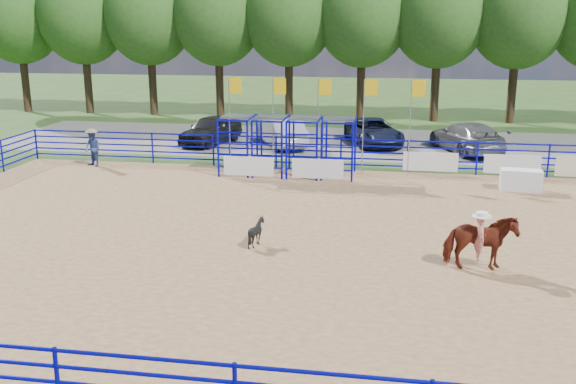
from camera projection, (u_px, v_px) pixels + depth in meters
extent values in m
plane|color=#365220|center=(314.00, 242.00, 19.82)|extent=(120.00, 120.00, 0.00)
cube|color=#9E774F|center=(314.00, 242.00, 19.82)|extent=(30.00, 20.00, 0.02)
cube|color=slate|center=(351.00, 143.00, 36.03)|extent=(40.00, 10.00, 0.01)
cube|color=white|center=(521.00, 180.00, 25.72)|extent=(1.64, 0.88, 0.85)
imported|color=maroon|center=(480.00, 242.00, 17.37)|extent=(1.95, 1.01, 1.59)
imported|color=red|center=(482.00, 215.00, 17.17)|extent=(0.34, 0.48, 1.25)
cylinder|color=white|center=(484.00, 192.00, 17.00)|extent=(0.54, 0.54, 0.12)
imported|color=black|center=(256.00, 232.00, 19.38)|extent=(1.01, 0.98, 0.84)
imported|color=navy|center=(93.00, 149.00, 29.87)|extent=(1.01, 0.93, 1.67)
cylinder|color=tan|center=(91.00, 131.00, 29.65)|extent=(0.56, 0.56, 0.11)
imported|color=black|center=(211.00, 130.00, 35.52)|extent=(2.99, 4.91, 1.56)
imported|color=#9A9DA3|center=(282.00, 132.00, 34.77)|extent=(3.53, 5.08, 1.59)
imported|color=black|center=(374.00, 132.00, 35.31)|extent=(3.81, 5.55, 1.41)
imported|color=#535356|center=(466.00, 137.00, 33.29)|extent=(4.00, 5.80, 1.56)
cube|color=white|center=(249.00, 166.00, 27.68)|extent=(2.20, 0.04, 0.85)
cube|color=white|center=(318.00, 169.00, 27.21)|extent=(2.20, 0.04, 0.85)
cube|color=white|center=(430.00, 162.00, 28.55)|extent=(2.40, 0.04, 0.85)
cube|color=white|center=(512.00, 164.00, 28.00)|extent=(2.40, 0.04, 0.85)
cylinder|color=#3F2B19|center=(25.00, 79.00, 47.90)|extent=(0.56, 0.56, 4.80)
ellipsoid|color=#295019|center=(18.00, 8.00, 46.57)|extent=(6.40, 6.40, 7.36)
cylinder|color=#3F2B19|center=(88.00, 80.00, 47.12)|extent=(0.56, 0.56, 4.80)
ellipsoid|color=#295019|center=(82.00, 7.00, 45.79)|extent=(6.40, 6.40, 7.36)
cylinder|color=#3F2B19|center=(153.00, 81.00, 46.34)|extent=(0.56, 0.56, 4.80)
ellipsoid|color=#295019|center=(149.00, 7.00, 45.00)|extent=(6.40, 6.40, 7.36)
cylinder|color=#3F2B19|center=(220.00, 82.00, 45.55)|extent=(0.56, 0.56, 4.80)
ellipsoid|color=#295019|center=(218.00, 7.00, 44.22)|extent=(6.40, 6.40, 7.36)
cylinder|color=#3F2B19|center=(289.00, 83.00, 44.77)|extent=(0.56, 0.56, 4.80)
ellipsoid|color=#295019|center=(289.00, 7.00, 43.44)|extent=(6.40, 6.40, 7.36)
cylinder|color=#3F2B19|center=(361.00, 85.00, 43.99)|extent=(0.56, 0.56, 4.80)
ellipsoid|color=#295019|center=(363.00, 6.00, 42.66)|extent=(6.40, 6.40, 7.36)
cylinder|color=#3F2B19|center=(435.00, 86.00, 43.21)|extent=(0.56, 0.56, 4.80)
ellipsoid|color=#295019|center=(440.00, 6.00, 41.87)|extent=(6.40, 6.40, 7.36)
cylinder|color=#3F2B19|center=(512.00, 87.00, 42.42)|extent=(0.56, 0.56, 4.80)
ellipsoid|color=#295019|center=(520.00, 6.00, 41.09)|extent=(6.40, 6.40, 7.36)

